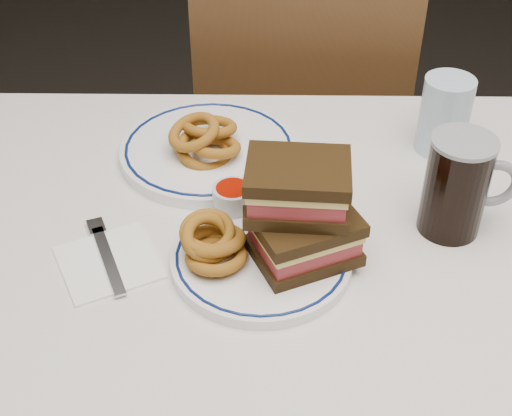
{
  "coord_description": "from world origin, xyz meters",
  "views": [
    {
      "loc": [
        -0.08,
        -0.71,
        1.39
      ],
      "look_at": [
        -0.09,
        -0.0,
        0.83
      ],
      "focal_mm": 50.0,
      "sensor_mm": 36.0,
      "label": 1
    }
  ],
  "objects_px": {
    "beer_mug": "(458,185)",
    "far_plate": "(209,150)",
    "reuben_sandwich": "(301,212)",
    "main_plate": "(261,258)",
    "chair_far": "(300,117)"
  },
  "relations": [
    {
      "from": "main_plate",
      "to": "beer_mug",
      "type": "distance_m",
      "value": 0.28
    },
    {
      "from": "main_plate",
      "to": "reuben_sandwich",
      "type": "distance_m",
      "value": 0.09
    },
    {
      "from": "reuben_sandwich",
      "to": "main_plate",
      "type": "bearing_deg",
      "value": -172.65
    },
    {
      "from": "beer_mug",
      "to": "far_plate",
      "type": "bearing_deg",
      "value": 153.69
    },
    {
      "from": "beer_mug",
      "to": "far_plate",
      "type": "relative_size",
      "value": 0.52
    },
    {
      "from": "reuben_sandwich",
      "to": "far_plate",
      "type": "relative_size",
      "value": 0.57
    },
    {
      "from": "chair_far",
      "to": "far_plate",
      "type": "bearing_deg",
      "value": -109.47
    },
    {
      "from": "chair_far",
      "to": "far_plate",
      "type": "xyz_separation_m",
      "value": [
        -0.17,
        -0.49,
        0.23
      ]
    },
    {
      "from": "main_plate",
      "to": "far_plate",
      "type": "bearing_deg",
      "value": 108.99
    },
    {
      "from": "chair_far",
      "to": "main_plate",
      "type": "xyz_separation_m",
      "value": [
        -0.09,
        -0.74,
        0.23
      ]
    },
    {
      "from": "chair_far",
      "to": "reuben_sandwich",
      "type": "relative_size",
      "value": 6.14
    },
    {
      "from": "reuben_sandwich",
      "to": "beer_mug",
      "type": "height_order",
      "value": "reuben_sandwich"
    },
    {
      "from": "main_plate",
      "to": "reuben_sandwich",
      "type": "height_order",
      "value": "reuben_sandwich"
    },
    {
      "from": "main_plate",
      "to": "beer_mug",
      "type": "height_order",
      "value": "beer_mug"
    },
    {
      "from": "chair_far",
      "to": "far_plate",
      "type": "relative_size",
      "value": 3.48
    }
  ]
}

